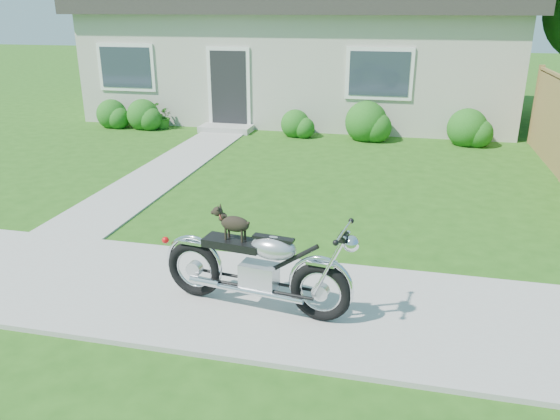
% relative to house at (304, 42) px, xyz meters
% --- Properties ---
extents(ground, '(80.00, 80.00, 0.00)m').
position_rel_house_xyz_m(ground, '(0.00, -11.99, -2.16)').
color(ground, '#235114').
rests_on(ground, ground).
extents(sidewalk, '(24.00, 2.20, 0.04)m').
position_rel_house_xyz_m(sidewalk, '(0.00, -11.99, -2.14)').
color(sidewalk, '#9E9B93').
rests_on(sidewalk, ground).
extents(walkway, '(1.20, 8.00, 0.03)m').
position_rel_house_xyz_m(walkway, '(-1.50, -6.99, -2.14)').
color(walkway, '#9E9B93').
rests_on(walkway, ground).
extents(house, '(12.60, 7.03, 4.50)m').
position_rel_house_xyz_m(house, '(0.00, 0.00, 0.00)').
color(house, beige).
rests_on(house, ground).
extents(shrub_row, '(10.45, 1.06, 1.06)m').
position_rel_house_xyz_m(shrub_row, '(0.46, -3.49, -1.76)').
color(shrub_row, '#1F5B18').
rests_on(shrub_row, ground).
extents(potted_plant_left, '(0.79, 0.81, 0.69)m').
position_rel_house_xyz_m(potted_plant_left, '(-3.33, -3.44, -1.81)').
color(potted_plant_left, '#215B18').
rests_on(potted_plant_left, ground).
extents(potted_plant_right, '(0.53, 0.53, 0.67)m').
position_rel_house_xyz_m(potted_plant_right, '(0.49, -3.44, -1.82)').
color(potted_plant_right, '#37651B').
rests_on(potted_plant_right, ground).
extents(motorcycle_with_dog, '(2.22, 0.64, 1.13)m').
position_rel_house_xyz_m(motorcycle_with_dog, '(1.82, -12.22, -1.62)').
color(motorcycle_with_dog, black).
rests_on(motorcycle_with_dog, sidewalk).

